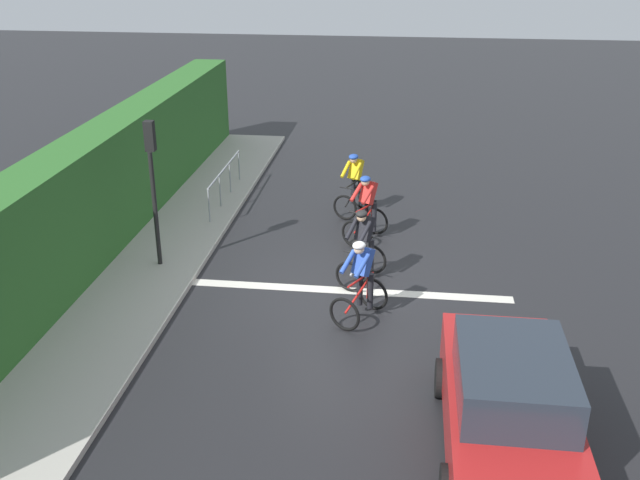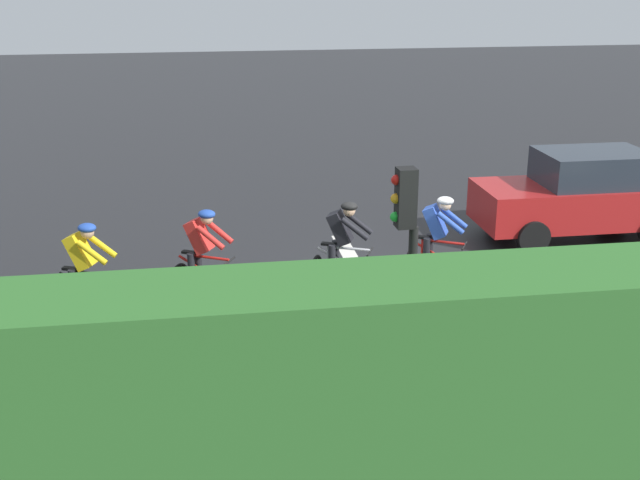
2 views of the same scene
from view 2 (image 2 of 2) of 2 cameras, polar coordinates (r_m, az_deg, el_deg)
ground_plane at (r=13.59m, az=4.23°, el=-4.35°), size 80.00×80.00×0.00m
sidewalk_kerb at (r=9.22m, az=-1.63°, el=-16.17°), size 2.80×19.56×0.12m
hedge_wall at (r=7.49m, az=-0.52°, el=-13.00°), size 1.10×19.56×2.81m
road_marking_stop_line at (r=13.57m, az=3.92°, el=-4.36°), size 7.00×0.30×0.01m
cyclist_lead at (r=12.94m, az=-16.03°, el=-2.49°), size 1.03×1.25×1.66m
cyclist_second at (r=13.23m, az=-8.13°, el=-1.44°), size 1.11×1.27×1.66m
cyclist_mid at (r=13.50m, az=1.65°, el=-0.83°), size 1.06×1.26×1.66m
cyclist_fourth at (r=13.95m, az=8.24°, el=-0.36°), size 1.11×1.27×1.66m
car_red at (r=17.36m, az=17.81°, el=3.04°), size 1.89×4.10×1.76m
traffic_light_near_crossing at (r=8.82m, az=6.10°, el=-2.02°), size 0.21×0.31×3.34m
pedestrian_railing_kerbside at (r=9.78m, az=-20.39°, el=-10.27°), size 0.06×3.50×1.03m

